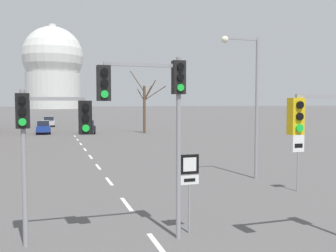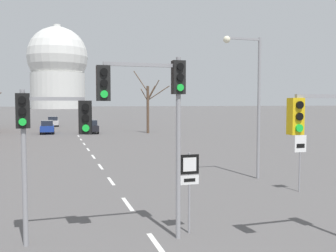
{
  "view_description": "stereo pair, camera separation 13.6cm",
  "coord_description": "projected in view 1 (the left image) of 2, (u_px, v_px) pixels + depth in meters",
  "views": [
    {
      "loc": [
        -2.83,
        -4.94,
        4.01
      ],
      "look_at": [
        0.6,
        5.89,
        3.3
      ],
      "focal_mm": 40.0,
      "sensor_mm": 36.0,
      "label": 1
    },
    {
      "loc": [
        -2.71,
        -4.98,
        4.01
      ],
      "look_at": [
        0.6,
        5.89,
        3.3
      ],
      "focal_mm": 40.0,
      "sensor_mm": 36.0,
      "label": 2
    }
  ],
  "objects": [
    {
      "name": "route_sign_post",
      "position": [
        189.0,
        179.0,
        11.38
      ],
      "size": [
        0.6,
        0.08,
        2.49
      ],
      "color": "gray",
      "rests_on": "ground_plane"
    },
    {
      "name": "capitol_dome",
      "position": [
        53.0,
        68.0,
        245.99
      ],
      "size": [
        39.06,
        39.06,
        55.17
      ],
      "color": "silver",
      "rests_on": "ground_plane"
    },
    {
      "name": "lane_stripe_5",
      "position": [
        85.0,
        150.0,
        31.9
      ],
      "size": [
        0.16,
        2.0,
        0.01
      ],
      "primitive_type": "cube",
      "color": "silver",
      "rests_on": "ground_plane"
    },
    {
      "name": "lane_stripe_0",
      "position": [
        158.0,
        245.0,
        10.49
      ],
      "size": [
        0.16,
        2.0,
        0.01
      ],
      "primitive_type": "cube",
      "color": "silver",
      "rests_on": "ground_plane"
    },
    {
      "name": "traffic_signal_centre_tall",
      "position": [
        154.0,
        101.0,
        10.58
      ],
      "size": [
        2.51,
        0.34,
        5.31
      ],
      "color": "gray",
      "rests_on": "ground_plane"
    },
    {
      "name": "lane_stripe_2",
      "position": [
        109.0,
        181.0,
        19.05
      ],
      "size": [
        0.16,
        2.0,
        0.01
      ],
      "primitive_type": "cube",
      "color": "silver",
      "rests_on": "ground_plane"
    },
    {
      "name": "street_lamp_right",
      "position": [
        250.0,
        91.0,
        19.41
      ],
      "size": [
        2.14,
        0.36,
        7.36
      ],
      "color": "gray",
      "rests_on": "ground_plane"
    },
    {
      "name": "lane_stripe_4",
      "position": [
        91.0,
        157.0,
        27.62
      ],
      "size": [
        0.16,
        2.0,
        0.01
      ],
      "primitive_type": "cube",
      "color": "silver",
      "rests_on": "ground_plane"
    },
    {
      "name": "sedan_near_left",
      "position": [
        49.0,
        121.0,
        62.95
      ],
      "size": [
        1.88,
        4.36,
        1.68
      ],
      "color": "#B7B7BC",
      "rests_on": "ground_plane"
    },
    {
      "name": "traffic_signal_near_left",
      "position": [
        46.0,
        128.0,
        10.39
      ],
      "size": [
        2.03,
        0.34,
        4.36
      ],
      "color": "gray",
      "rests_on": "ground_plane"
    },
    {
      "name": "lane_stripe_7",
      "position": [
        77.0,
        140.0,
        40.46
      ],
      "size": [
        0.16,
        2.0,
        0.01
      ],
      "primitive_type": "cube",
      "color": "silver",
      "rests_on": "ground_plane"
    },
    {
      "name": "lane_stripe_6",
      "position": [
        81.0,
        144.0,
        36.18
      ],
      "size": [
        0.16,
        2.0,
        0.01
      ],
      "primitive_type": "cube",
      "color": "silver",
      "rests_on": "ground_plane"
    },
    {
      "name": "lane_stripe_3",
      "position": [
        98.0,
        167.0,
        23.33
      ],
      "size": [
        0.16,
        2.0,
        0.01
      ],
      "primitive_type": "cube",
      "color": "silver",
      "rests_on": "ground_plane"
    },
    {
      "name": "speed_limit_sign",
      "position": [
        298.0,
        153.0,
        16.8
      ],
      "size": [
        0.6,
        0.08,
        2.6
      ],
      "color": "gray",
      "rests_on": "ground_plane"
    },
    {
      "name": "sedan_near_right",
      "position": [
        43.0,
        127.0,
        48.03
      ],
      "size": [
        1.76,
        4.14,
        1.71
      ],
      "color": "navy",
      "rests_on": "ground_plane"
    },
    {
      "name": "bare_tree_right_near",
      "position": [
        145.0,
        105.0,
        48.95
      ],
      "size": [
        4.34,
        2.4,
        8.23
      ],
      "color": "brown",
      "rests_on": "ground_plane"
    },
    {
      "name": "lane_stripe_1",
      "position": [
        126.0,
        204.0,
        14.77
      ],
      "size": [
        0.16,
        2.0,
        0.01
      ],
      "primitive_type": "cube",
      "color": "silver",
      "rests_on": "ground_plane"
    },
    {
      "name": "lane_stripe_8",
      "position": [
        75.0,
        136.0,
        44.74
      ],
      "size": [
        0.16,
        2.0,
        0.01
      ],
      "primitive_type": "cube",
      "color": "silver",
      "rests_on": "ground_plane"
    },
    {
      "name": "sedan_mid_centre",
      "position": [
        87.0,
        127.0,
        48.73
      ],
      "size": [
        1.82,
        4.31,
        1.74
      ],
      "color": "black",
      "rests_on": "ground_plane"
    }
  ]
}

